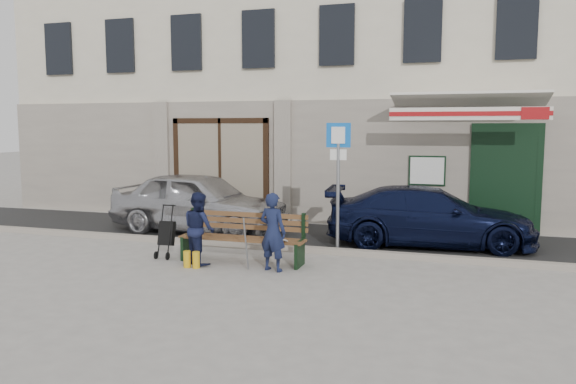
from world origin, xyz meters
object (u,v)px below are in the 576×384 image
at_px(woman, 199,228).
at_px(stroller, 167,234).
at_px(car_navy, 430,216).
at_px(parking_sign, 338,167).
at_px(man, 273,232).
at_px(bench, 240,238).
at_px(car_silver, 199,202).

distance_m(woman, stroller, 0.93).
xyz_separation_m(car_navy, woman, (-3.94, -2.92, 0.04)).
xyz_separation_m(parking_sign, stroller, (-3.07, -1.39, -1.28)).
bearing_deg(woman, man, -143.84).
xyz_separation_m(bench, man, (0.80, -0.43, 0.23)).
bearing_deg(man, stroller, 4.53).
distance_m(car_silver, man, 4.03).
bearing_deg(man, bench, -14.84).
bearing_deg(woman, car_navy, -104.87).
bearing_deg(parking_sign, man, -118.97).
bearing_deg(stroller, car_navy, 23.76).
relative_size(bench, man, 1.73).
bearing_deg(bench, stroller, -177.42).
bearing_deg(bench, man, -28.27).
bearing_deg(parking_sign, bench, -145.01).
bearing_deg(parking_sign, car_navy, 30.16).
bearing_deg(car_navy, parking_sign, 119.58).
relative_size(man, stroller, 1.37).
relative_size(parking_sign, bench, 1.08).
distance_m(car_silver, car_navy, 5.34).
height_order(parking_sign, bench, parking_sign).
distance_m(bench, stroller, 1.51).
bearing_deg(car_silver, parking_sign, -101.18).
relative_size(car_silver, man, 3.12).
relative_size(parking_sign, man, 1.87).
relative_size(car_silver, parking_sign, 1.67).
bearing_deg(bench, parking_sign, 40.30).
relative_size(car_navy, stroller, 4.28).
xyz_separation_m(car_navy, bench, (-3.29, -2.55, -0.17)).
relative_size(parking_sign, stroller, 2.57).
height_order(car_silver, stroller, car_silver).
bearing_deg(car_silver, car_navy, -82.88).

